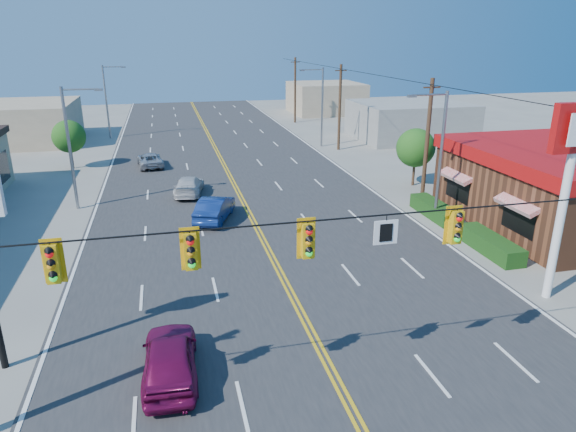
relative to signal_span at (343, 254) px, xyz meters
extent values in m
plane|color=gray|center=(0.12, 0.00, -4.89)|extent=(160.00, 160.00, 0.00)
cube|color=#2D2D30|center=(0.12, 20.00, -4.86)|extent=(20.00, 120.00, 0.06)
cylinder|color=black|center=(0.12, 0.00, 1.11)|extent=(24.00, 0.05, 0.05)
cube|color=white|center=(1.32, 0.00, 0.56)|extent=(0.75, 0.04, 0.75)
cube|color=#D89E0C|center=(-7.88, 0.00, 0.54)|extent=(0.55, 0.34, 1.25)
cube|color=#D89E0C|center=(-4.38, 0.00, 0.54)|extent=(0.55, 0.34, 1.25)
cube|color=#D89E0C|center=(-1.08, 0.00, 0.54)|extent=(0.55, 0.34, 1.25)
cube|color=#D89E0C|center=(3.62, 0.00, 0.54)|extent=(0.55, 0.34, 1.25)
cube|color=#194214|center=(11.62, 12.00, -4.44)|extent=(1.20, 9.00, 0.90)
cylinder|color=white|center=(11.12, 4.00, -1.39)|extent=(0.36, 0.36, 7.00)
cylinder|color=gray|center=(11.12, 14.00, -0.89)|extent=(0.20, 0.20, 8.00)
cylinder|color=gray|center=(10.02, 14.00, 2.91)|extent=(2.20, 0.12, 0.12)
cube|color=gray|center=(8.92, 14.00, 2.86)|extent=(0.50, 0.25, 0.15)
cylinder|color=gray|center=(11.12, 38.00, -0.89)|extent=(0.20, 0.20, 8.00)
cylinder|color=gray|center=(10.02, 38.00, 2.91)|extent=(2.20, 0.12, 0.12)
cube|color=gray|center=(8.92, 38.00, 2.86)|extent=(0.50, 0.25, 0.15)
cylinder|color=gray|center=(-10.88, 22.00, -0.89)|extent=(0.20, 0.20, 8.00)
cylinder|color=gray|center=(-9.78, 22.00, 2.91)|extent=(2.20, 0.12, 0.12)
cube|color=gray|center=(-8.68, 22.00, 2.86)|extent=(0.50, 0.25, 0.15)
cylinder|color=gray|center=(-10.88, 48.00, -0.89)|extent=(0.20, 0.20, 8.00)
cylinder|color=gray|center=(-9.78, 48.00, 2.91)|extent=(2.20, 0.12, 0.12)
cube|color=gray|center=(-8.68, 48.00, 2.86)|extent=(0.50, 0.25, 0.15)
cylinder|color=#47301E|center=(12.32, 18.00, -0.69)|extent=(0.28, 0.28, 8.40)
cylinder|color=#47301E|center=(12.32, 36.00, -0.69)|extent=(0.28, 0.28, 8.40)
cylinder|color=#47301E|center=(12.32, 54.00, -0.69)|extent=(0.28, 0.28, 8.40)
cylinder|color=#47301E|center=(13.62, 22.00, -3.84)|extent=(0.20, 0.20, 2.10)
sphere|color=#235B19|center=(13.62, 22.00, -1.95)|extent=(2.94, 2.94, 2.94)
cylinder|color=#47301E|center=(-12.88, 34.00, -3.89)|extent=(0.20, 0.20, 2.00)
sphere|color=#235B19|center=(-12.88, 34.00, -2.09)|extent=(2.80, 2.80, 2.80)
cube|color=gray|center=(22.12, 40.00, -2.89)|extent=(12.00, 10.00, 4.00)
cube|color=tan|center=(-19.88, 48.00, -2.79)|extent=(11.00, 12.00, 4.20)
cube|color=tan|center=(19.12, 62.00, -2.69)|extent=(10.00, 10.00, 4.40)
imported|color=maroon|center=(-5.23, 2.00, -4.13)|extent=(1.96, 4.51, 1.51)
imported|color=navy|center=(-2.16, 17.46, -4.14)|extent=(3.09, 4.79, 1.49)
imported|color=silver|center=(-3.41, 23.44, -4.23)|extent=(2.63, 4.78, 1.31)
imported|color=#B1B2B7|center=(-6.28, 32.76, -4.28)|extent=(2.48, 4.56, 1.21)
camera|label=1|loc=(-4.81, -13.09, 6.04)|focal=32.00mm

